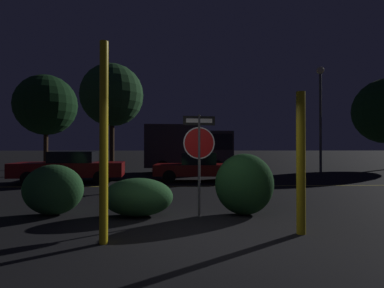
# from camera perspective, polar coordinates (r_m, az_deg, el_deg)

# --- Properties ---
(ground_plane) EXTENTS (260.00, 260.00, 0.00)m
(ground_plane) POSITION_cam_1_polar(r_m,az_deg,el_deg) (5.65, 2.83, -17.57)
(ground_plane) COLOR black
(road_center_stripe) EXTENTS (37.06, 0.12, 0.01)m
(road_center_stripe) POSITION_cam_1_polar(r_m,az_deg,el_deg) (12.70, 0.10, -8.02)
(road_center_stripe) COLOR gold
(road_center_stripe) RESTS_ON ground_plane
(stop_sign) EXTENTS (0.77, 0.14, 2.43)m
(stop_sign) POSITION_cam_1_polar(r_m,az_deg,el_deg) (7.15, 1.37, -0.17)
(stop_sign) COLOR #4C4C51
(stop_sign) RESTS_ON ground_plane
(yellow_pole_left) EXTENTS (0.15, 0.15, 3.47)m
(yellow_pole_left) POSITION_cam_1_polar(r_m,az_deg,el_deg) (5.34, -16.46, 0.34)
(yellow_pole_left) COLOR yellow
(yellow_pole_left) RESTS_ON ground_plane
(yellow_pole_right) EXTENTS (0.17, 0.17, 2.71)m
(yellow_pole_right) POSITION_cam_1_polar(r_m,az_deg,el_deg) (6.07, 20.03, -3.35)
(yellow_pole_right) COLOR yellow
(yellow_pole_right) RESTS_ON ground_plane
(hedge_bush_1) EXTENTS (1.45, 0.97, 1.22)m
(hedge_bush_1) POSITION_cam_1_polar(r_m,az_deg,el_deg) (8.11, -24.93, -7.90)
(hedge_bush_1) COLOR #285B2D
(hedge_bush_1) RESTS_ON ground_plane
(hedge_bush_2) EXTENTS (1.67, 1.05, 0.91)m
(hedge_bush_2) POSITION_cam_1_polar(r_m,az_deg,el_deg) (7.37, -10.25, -9.92)
(hedge_bush_2) COLOR #2D6633
(hedge_bush_2) RESTS_ON ground_plane
(hedge_bush_3) EXTENTS (1.44, 1.05, 1.49)m
(hedge_bush_3) POSITION_cam_1_polar(r_m,az_deg,el_deg) (7.48, 9.95, -7.53)
(hedge_bush_3) COLOR #1E4C23
(hedge_bush_3) RESTS_ON ground_plane
(passing_car_1) EXTENTS (5.07, 2.35, 1.44)m
(passing_car_1) POSITION_cam_1_polar(r_m,az_deg,el_deg) (15.02, -22.07, -4.06)
(passing_car_1) COLOR maroon
(passing_car_1) RESTS_ON ground_plane
(passing_car_2) EXTENTS (4.16, 2.14, 1.37)m
(passing_car_2) POSITION_cam_1_polar(r_m,az_deg,el_deg) (14.55, 0.95, -4.39)
(passing_car_2) COLOR maroon
(passing_car_2) RESTS_ON ground_plane
(delivery_truck) EXTENTS (5.61, 2.77, 3.03)m
(delivery_truck) POSITION_cam_1_polar(r_m,az_deg,el_deg) (19.10, -0.51, -0.54)
(delivery_truck) COLOR #2D2D33
(delivery_truck) RESTS_ON ground_plane
(street_lamp) EXTENTS (0.49, 0.49, 6.87)m
(street_lamp) POSITION_cam_1_polar(r_m,az_deg,el_deg) (21.29, 23.26, 7.56)
(street_lamp) COLOR #4C4C51
(street_lamp) RESTS_ON ground_plane
(tree_0) EXTENTS (4.55, 4.55, 7.10)m
(tree_0) POSITION_cam_1_polar(r_m,az_deg,el_deg) (25.37, -26.05, 6.66)
(tree_0) COLOR #422D1E
(tree_0) RESTS_ON ground_plane
(tree_2) EXTENTS (4.21, 4.21, 7.26)m
(tree_2) POSITION_cam_1_polar(r_m,az_deg,el_deg) (21.15, -15.00, 8.96)
(tree_2) COLOR #422D1E
(tree_2) RESTS_ON ground_plane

